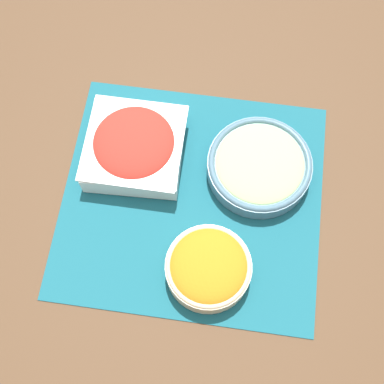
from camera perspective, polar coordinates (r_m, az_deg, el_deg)
The scene contains 5 objects.
ground_plane at distance 1.00m, azimuth 0.00°, elevation -0.72°, with size 3.00×3.00×0.00m, color #513823.
placemat at distance 1.00m, azimuth 0.00°, elevation -0.68°, with size 0.45×0.48×0.00m.
carrot_bowl at distance 0.93m, azimuth 1.76°, elevation -8.07°, with size 0.15×0.15×0.06m.
cucumber_bowl at distance 1.00m, azimuth 7.21°, elevation 2.83°, with size 0.20×0.20×0.05m.
tomato_bowl at distance 1.01m, azimuth -6.14°, elevation 4.88°, with size 0.18×0.18×0.07m.
Camera 1 is at (-0.36, -0.05, 0.93)m, focal length 50.00 mm.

